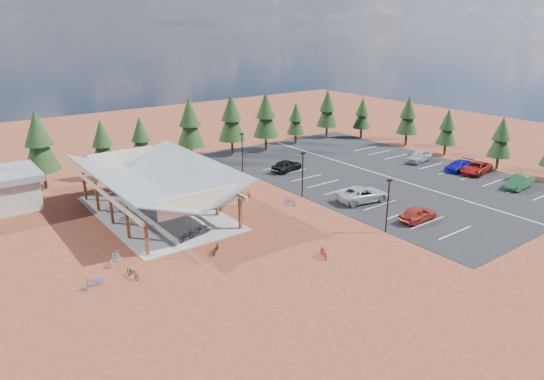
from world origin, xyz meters
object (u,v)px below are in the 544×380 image
(bike_2, at_px, (113,207))
(bike_16, at_px, (219,204))
(bike_11, at_px, (324,253))
(trash_bin_1, at_px, (228,196))
(bike_9, at_px, (115,258))
(bike_14, at_px, (290,201))
(lamp_post_0, at_px, (388,202))
(car_4, at_px, (287,165))
(bike_7, at_px, (151,190))
(bike_15, at_px, (248,195))
(bike_0, at_px, (186,236))
(lamp_post_2, at_px, (242,150))
(bike_10, at_px, (94,282))
(bike_12, at_px, (216,249))
(car_6, at_px, (476,168))
(car_7, at_px, (458,166))
(bike_pavilion, at_px, (155,178))
(trash_bin_0, at_px, (220,206))
(lamp_post_1, at_px, (303,171))
(car_5, at_px, (519,182))
(car_8, at_px, (419,156))
(car_0, at_px, (418,214))
(bike_4, at_px, (202,228))
(car_2, at_px, (363,194))
(bike_6, at_px, (153,197))
(bike_8, at_px, (133,272))
(bike_1, at_px, (128,218))
(bike_3, at_px, (119,190))
(bike_5, at_px, (185,211))

(bike_2, height_order, bike_16, bike_2)
(bike_11, bearing_deg, trash_bin_1, 109.46)
(bike_9, bearing_deg, bike_14, -124.38)
(lamp_post_0, distance_m, car_4, 21.39)
(bike_2, distance_m, car_4, 23.19)
(bike_7, bearing_deg, bike_15, -146.40)
(bike_0, xyz_separation_m, car_4, (20.45, 11.55, 0.25))
(lamp_post_2, height_order, bike_10, lamp_post_2)
(bike_12, relative_size, car_6, 0.30)
(bike_11, xyz_separation_m, bike_14, (5.51, 11.30, -0.02))
(car_7, bearing_deg, bike_pavilion, -105.86)
(trash_bin_0, height_order, bike_16, trash_bin_0)
(car_4, bearing_deg, lamp_post_2, 44.90)
(lamp_post_1, height_order, bike_7, lamp_post_1)
(car_5, bearing_deg, car_8, 175.45)
(bike_14, height_order, car_8, car_8)
(car_0, bearing_deg, car_4, -0.47)
(bike_pavilion, xyz_separation_m, bike_16, (5.86, -2.30, -3.39))
(bike_10, bearing_deg, bike_4, 95.14)
(bike_14, xyz_separation_m, car_6, (26.24, -5.48, 0.32))
(bike_10, distance_m, car_2, 29.14)
(bike_6, distance_m, car_0, 27.71)
(bike_7, height_order, bike_14, bike_7)
(bike_9, height_order, bike_15, bike_9)
(lamp_post_2, xyz_separation_m, bike_8, (-22.01, -18.21, -2.53))
(bike_2, distance_m, bike_12, 14.79)
(bike_8, relative_size, bike_16, 1.02)
(bike_6, distance_m, bike_14, 14.87)
(bike_pavilion, bearing_deg, car_7, -14.03)
(bike_1, distance_m, bike_12, 11.17)
(bike_7, relative_size, car_0, 0.40)
(bike_pavilion, xyz_separation_m, bike_9, (-7.27, -8.26, -3.28))
(bike_15, relative_size, bike_16, 0.99)
(bike_0, distance_m, bike_4, 2.12)
(trash_bin_1, relative_size, bike_1, 0.51)
(bike_6, distance_m, car_7, 39.06)
(bike_3, relative_size, bike_14, 0.94)
(lamp_post_1, xyz_separation_m, car_6, (23.62, -6.59, -2.20))
(car_2, height_order, car_8, car_8)
(trash_bin_1, distance_m, bike_8, 18.24)
(bike_11, distance_m, car_4, 24.76)
(bike_4, bearing_deg, car_7, -91.43)
(bike_11, bearing_deg, bike_16, 117.09)
(bike_pavilion, xyz_separation_m, car_8, (37.32, -3.71, -2.97))
(car_4, bearing_deg, bike_12, 117.12)
(car_5, bearing_deg, bike_5, -118.07)
(trash_bin_1, height_order, bike_7, bike_7)
(lamp_post_1, distance_m, trash_bin_0, 9.91)
(bike_7, bearing_deg, bike_0, 156.96)
(lamp_post_1, bearing_deg, bike_3, 141.50)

